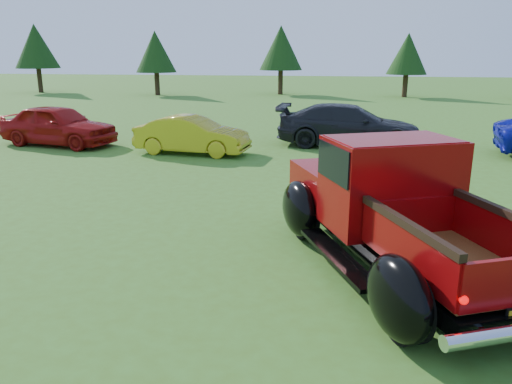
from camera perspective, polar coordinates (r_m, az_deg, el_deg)
ground at (r=8.02m, az=1.62°, el=-7.65°), size 120.00×120.00×0.00m
tree_far_west at (r=43.76m, az=-23.85°, el=14.99°), size 3.33×3.33×5.20m
tree_west at (r=38.52m, az=-11.42°, el=15.43°), size 2.94×2.94×4.60m
tree_mid_left at (r=38.50m, az=2.86°, el=16.12°), size 3.20×3.20×5.00m
tree_mid_right at (r=37.66m, az=16.93°, el=14.86°), size 2.82×2.82×4.40m
pickup_truck at (r=7.91m, az=14.89°, el=-1.37°), size 4.02×5.60×1.95m
show_car_red at (r=18.78m, az=-21.67°, el=7.13°), size 4.40×2.49×1.41m
show_car_yellow at (r=16.17m, az=-7.31°, el=6.48°), size 3.76×1.69×1.20m
show_car_grey at (r=17.66m, az=10.58°, el=7.51°), size 5.03×2.28×1.43m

